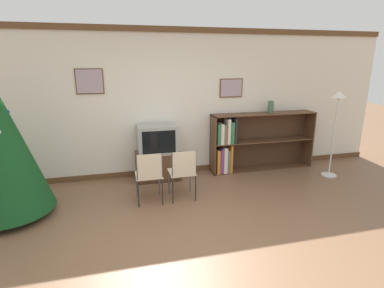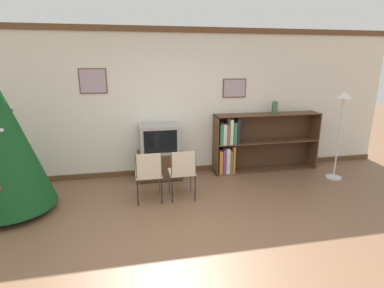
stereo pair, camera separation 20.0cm
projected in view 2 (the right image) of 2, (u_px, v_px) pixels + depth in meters
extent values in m
plane|color=brown|center=(196.00, 249.00, 3.50)|extent=(24.00, 24.00, 0.00)
cube|color=silver|center=(167.00, 104.00, 5.56)|extent=(8.95, 0.08, 2.70)
cube|color=brown|center=(166.00, 29.00, 5.16)|extent=(8.95, 0.03, 0.10)
cube|color=brown|center=(169.00, 170.00, 5.86)|extent=(8.95, 0.03, 0.10)
cube|color=brown|center=(93.00, 81.00, 5.15)|extent=(0.46, 0.02, 0.43)
cube|color=#A893A3|center=(93.00, 81.00, 5.14)|extent=(0.43, 0.01, 0.39)
cube|color=brown|center=(234.00, 88.00, 5.69)|extent=(0.46, 0.02, 0.35)
cube|color=#A893A3|center=(235.00, 88.00, 5.67)|extent=(0.42, 0.01, 0.32)
cylinder|color=maroon|center=(14.00, 208.00, 4.35)|extent=(0.36, 0.36, 0.10)
cone|color=#14471E|center=(3.00, 142.00, 4.08)|extent=(1.20, 1.20, 1.89)
sphere|color=silver|center=(17.00, 133.00, 4.32)|extent=(0.05, 0.05, 0.05)
sphere|color=silver|center=(2.00, 130.00, 3.85)|extent=(0.05, 0.05, 0.05)
sphere|color=#1E4CB2|center=(11.00, 110.00, 4.06)|extent=(0.05, 0.05, 0.05)
sphere|color=#1E4CB2|center=(9.00, 110.00, 4.11)|extent=(0.05, 0.05, 0.05)
sphere|color=red|center=(4.00, 115.00, 4.17)|extent=(0.06, 0.06, 0.06)
sphere|color=gold|center=(29.00, 145.00, 4.33)|extent=(0.06, 0.06, 0.06)
cube|color=#412A1A|center=(161.00, 177.00, 5.60)|extent=(0.77, 0.44, 0.05)
cube|color=brown|center=(160.00, 164.00, 5.53)|extent=(0.81, 0.46, 0.46)
cube|color=#9E9E99|center=(159.00, 139.00, 5.40)|extent=(0.70, 0.44, 0.51)
cube|color=black|center=(161.00, 142.00, 5.18)|extent=(0.58, 0.01, 0.40)
cube|color=beige|center=(149.00, 174.00, 4.62)|extent=(0.40, 0.40, 0.02)
cube|color=beige|center=(149.00, 166.00, 4.38)|extent=(0.35, 0.02, 0.38)
cylinder|color=#4C4C51|center=(137.00, 184.00, 4.81)|extent=(0.02, 0.02, 0.42)
cylinder|color=#4C4C51|center=(160.00, 182.00, 4.88)|extent=(0.02, 0.02, 0.42)
cylinder|color=#4C4C51|center=(138.00, 193.00, 4.47)|extent=(0.02, 0.02, 0.42)
cylinder|color=#4C4C51|center=(162.00, 191.00, 4.54)|extent=(0.02, 0.02, 0.42)
cylinder|color=#4C4C51|center=(137.00, 181.00, 4.42)|extent=(0.02, 0.02, 0.82)
cylinder|color=#4C4C51|center=(161.00, 179.00, 4.49)|extent=(0.02, 0.02, 0.82)
cube|color=beige|center=(182.00, 172.00, 4.72)|extent=(0.40, 0.40, 0.02)
cube|color=beige|center=(184.00, 164.00, 4.48)|extent=(0.35, 0.02, 0.38)
cylinder|color=#4C4C51|center=(169.00, 181.00, 4.91)|extent=(0.02, 0.02, 0.42)
cylinder|color=#4C4C51|center=(191.00, 180.00, 4.98)|extent=(0.02, 0.02, 0.42)
cylinder|color=#4C4C51|center=(172.00, 190.00, 4.57)|extent=(0.02, 0.02, 0.42)
cylinder|color=#4C4C51|center=(195.00, 188.00, 4.64)|extent=(0.02, 0.02, 0.42)
cylinder|color=#4C4C51|center=(172.00, 178.00, 4.52)|extent=(0.02, 0.02, 0.82)
cylinder|color=#4C4C51|center=(195.00, 176.00, 4.59)|extent=(0.02, 0.02, 0.82)
cube|color=brown|center=(215.00, 145.00, 5.71)|extent=(0.02, 0.36, 1.14)
cube|color=brown|center=(314.00, 140.00, 6.11)|extent=(0.02, 0.36, 1.14)
cube|color=brown|center=(268.00, 114.00, 5.76)|extent=(2.10, 0.36, 0.02)
cube|color=brown|center=(264.00, 169.00, 6.06)|extent=(2.10, 0.36, 0.02)
cube|color=brown|center=(266.00, 141.00, 5.90)|extent=(2.06, 0.36, 0.02)
cube|color=#492F1E|center=(262.00, 140.00, 6.07)|extent=(2.10, 0.01, 1.14)
cube|color=orange|center=(219.00, 161.00, 5.77)|extent=(0.06, 0.26, 0.46)
cube|color=#7A3D7F|center=(223.00, 161.00, 5.76)|extent=(0.06, 0.23, 0.49)
cube|color=silver|center=(226.00, 160.00, 5.79)|extent=(0.07, 0.25, 0.50)
cube|color=#756047|center=(230.00, 162.00, 5.78)|extent=(0.05, 0.20, 0.45)
cube|color=orange|center=(232.00, 159.00, 5.81)|extent=(0.04, 0.27, 0.54)
cube|color=#337547|center=(220.00, 134.00, 5.64)|extent=(0.06, 0.30, 0.38)
cube|color=silver|center=(223.00, 134.00, 5.64)|extent=(0.06, 0.28, 0.39)
cube|color=#756047|center=(226.00, 134.00, 5.66)|extent=(0.06, 0.29, 0.37)
cube|color=silver|center=(230.00, 131.00, 5.63)|extent=(0.06, 0.23, 0.47)
cube|color=#337547|center=(234.00, 133.00, 5.65)|extent=(0.07, 0.23, 0.41)
cube|color=#232328|center=(237.00, 131.00, 5.66)|extent=(0.05, 0.23, 0.48)
cylinder|color=#47664C|center=(275.00, 108.00, 5.78)|extent=(0.11, 0.11, 0.22)
torus|color=#47664C|center=(275.00, 102.00, 5.75)|extent=(0.10, 0.10, 0.02)
cylinder|color=silver|center=(333.00, 177.00, 5.61)|extent=(0.28, 0.28, 0.03)
cylinder|color=silver|center=(339.00, 139.00, 5.41)|extent=(0.03, 0.03, 1.47)
cone|color=white|center=(345.00, 95.00, 5.20)|extent=(0.28, 0.28, 0.12)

